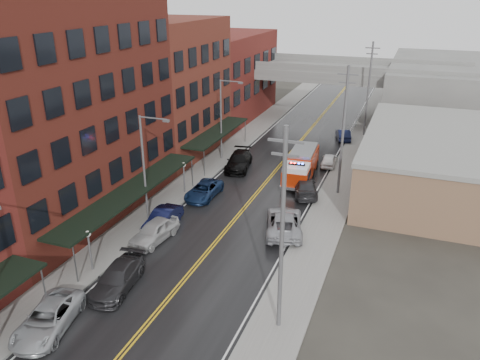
% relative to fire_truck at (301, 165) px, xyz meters
% --- Properties ---
extents(road, '(11.00, 160.00, 0.02)m').
position_rel_fire_truck_xyz_m(road, '(-3.01, -7.37, -1.54)').
color(road, black).
rests_on(road, ground).
extents(sidewalk_left, '(3.00, 160.00, 0.15)m').
position_rel_fire_truck_xyz_m(sidewalk_left, '(-10.31, -7.37, -1.48)').
color(sidewalk_left, slate).
rests_on(sidewalk_left, ground).
extents(sidewalk_right, '(3.00, 160.00, 0.15)m').
position_rel_fire_truck_xyz_m(sidewalk_right, '(4.29, -7.37, -1.48)').
color(sidewalk_right, slate).
rests_on(sidewalk_right, ground).
extents(curb_left, '(0.30, 160.00, 0.15)m').
position_rel_fire_truck_xyz_m(curb_left, '(-8.66, -7.37, -1.48)').
color(curb_left, gray).
rests_on(curb_left, ground).
extents(curb_right, '(0.30, 160.00, 0.15)m').
position_rel_fire_truck_xyz_m(curb_right, '(2.64, -7.37, -1.48)').
color(curb_right, gray).
rests_on(curb_right, ground).
extents(brick_building_b, '(9.00, 20.00, 18.00)m').
position_rel_fire_truck_xyz_m(brick_building_b, '(-16.31, -14.37, 7.45)').
color(brick_building_b, '#541916').
rests_on(brick_building_b, ground).
extents(brick_building_c, '(9.00, 15.00, 15.00)m').
position_rel_fire_truck_xyz_m(brick_building_c, '(-16.31, 3.13, 5.95)').
color(brick_building_c, maroon).
rests_on(brick_building_c, ground).
extents(brick_building_far, '(9.00, 20.00, 12.00)m').
position_rel_fire_truck_xyz_m(brick_building_far, '(-16.31, 20.63, 4.45)').
color(brick_building_far, maroon).
rests_on(brick_building_far, ground).
extents(tan_building, '(14.00, 22.00, 5.00)m').
position_rel_fire_truck_xyz_m(tan_building, '(12.99, 2.63, 0.95)').
color(tan_building, '#8D674C').
rests_on(tan_building, ground).
extents(right_far_block, '(18.00, 30.00, 8.00)m').
position_rel_fire_truck_xyz_m(right_far_block, '(14.99, 32.63, 2.45)').
color(right_far_block, slate).
rests_on(right_far_block, ground).
extents(awning_1, '(2.60, 18.00, 3.09)m').
position_rel_fire_truck_xyz_m(awning_1, '(-10.50, -14.37, 1.44)').
color(awning_1, black).
rests_on(awning_1, ground).
extents(awning_2, '(2.60, 13.00, 3.09)m').
position_rel_fire_truck_xyz_m(awning_2, '(-10.49, 3.13, 1.44)').
color(awning_2, black).
rests_on(awning_2, ground).
extents(globe_lamp_1, '(0.44, 0.44, 3.12)m').
position_rel_fire_truck_xyz_m(globe_lamp_1, '(-9.41, -21.37, 0.76)').
color(globe_lamp_1, '#59595B').
rests_on(globe_lamp_1, ground).
extents(globe_lamp_2, '(0.44, 0.44, 3.12)m').
position_rel_fire_truck_xyz_m(globe_lamp_2, '(-9.41, -7.37, 0.76)').
color(globe_lamp_2, '#59595B').
rests_on(globe_lamp_2, ground).
extents(street_lamp_1, '(2.64, 0.22, 9.00)m').
position_rel_fire_truck_xyz_m(street_lamp_1, '(-9.55, -13.37, 3.64)').
color(street_lamp_1, '#59595B').
rests_on(street_lamp_1, ground).
extents(street_lamp_2, '(2.64, 0.22, 9.00)m').
position_rel_fire_truck_xyz_m(street_lamp_2, '(-9.55, 2.63, 3.64)').
color(street_lamp_2, '#59595B').
rests_on(street_lamp_2, ground).
extents(utility_pole_0, '(1.80, 0.24, 12.00)m').
position_rel_fire_truck_xyz_m(utility_pole_0, '(4.19, -22.37, 4.76)').
color(utility_pole_0, '#59595B').
rests_on(utility_pole_0, ground).
extents(utility_pole_1, '(1.80, 0.24, 12.00)m').
position_rel_fire_truck_xyz_m(utility_pole_1, '(4.19, -2.37, 4.76)').
color(utility_pole_1, '#59595B').
rests_on(utility_pole_1, ground).
extents(utility_pole_2, '(1.80, 0.24, 12.00)m').
position_rel_fire_truck_xyz_m(utility_pole_2, '(4.19, 17.63, 4.76)').
color(utility_pole_2, '#59595B').
rests_on(utility_pole_2, ground).
extents(overpass, '(40.00, 10.00, 7.50)m').
position_rel_fire_truck_xyz_m(overpass, '(-3.01, 24.63, 4.44)').
color(overpass, slate).
rests_on(overpass, ground).
extents(fire_truck, '(3.54, 7.98, 2.86)m').
position_rel_fire_truck_xyz_m(fire_truck, '(0.00, 0.00, 0.00)').
color(fire_truck, '#9C2107').
rests_on(fire_truck, ground).
extents(parked_car_left_2, '(3.55, 5.67, 1.46)m').
position_rel_fire_truck_xyz_m(parked_car_left_2, '(-8.01, -27.17, -0.82)').
color(parked_car_left_2, '#A5A9AD').
rests_on(parked_car_left_2, ground).
extents(parked_car_left_3, '(2.83, 5.45, 1.51)m').
position_rel_fire_truck_xyz_m(parked_car_left_3, '(-6.61, -22.42, -0.80)').
color(parked_car_left_3, '#272629').
rests_on(parked_car_left_3, ground).
extents(parked_car_left_4, '(2.44, 4.94, 1.62)m').
position_rel_fire_truck_xyz_m(parked_car_left_4, '(-7.52, -16.17, -0.74)').
color(parked_car_left_4, '#B2B2B2').
rests_on(parked_car_left_4, ground).
extents(parked_car_left_5, '(1.66, 4.59, 1.50)m').
position_rel_fire_truck_xyz_m(parked_car_left_5, '(-8.01, -14.04, -0.80)').
color(parked_car_left_5, black).
rests_on(parked_car_left_5, ground).
extents(parked_car_left_6, '(2.29, 4.96, 1.38)m').
position_rel_fire_truck_xyz_m(parked_car_left_6, '(-7.34, -7.50, -0.86)').
color(parked_car_left_6, '#14274D').
rests_on(parked_car_left_6, ground).
extents(parked_car_left_7, '(3.33, 6.09, 1.67)m').
position_rel_fire_truck_xyz_m(parked_car_left_7, '(-6.96, 0.64, -0.71)').
color(parked_car_left_7, black).
rests_on(parked_car_left_7, ground).
extents(parked_car_right_0, '(4.33, 6.55, 1.67)m').
position_rel_fire_truck_xyz_m(parked_car_right_0, '(1.40, -11.30, -0.71)').
color(parked_car_right_0, '#97989E').
rests_on(parked_car_right_0, ground).
extents(parked_car_right_1, '(3.55, 5.54, 1.49)m').
position_rel_fire_truck_xyz_m(parked_car_right_1, '(1.31, -3.60, -0.80)').
color(parked_car_right_1, '#2A2A2D').
rests_on(parked_car_right_1, ground).
extents(parked_car_right_2, '(1.80, 3.98, 1.33)m').
position_rel_fire_truck_xyz_m(parked_car_right_2, '(1.99, 4.88, -0.89)').
color(parked_car_right_2, white).
rests_on(parked_car_right_2, ground).
extents(parked_car_right_3, '(2.63, 4.56, 1.42)m').
position_rel_fire_truck_xyz_m(parked_car_right_3, '(1.91, 14.83, -0.84)').
color(parked_car_right_3, black).
rests_on(parked_car_right_3, ground).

